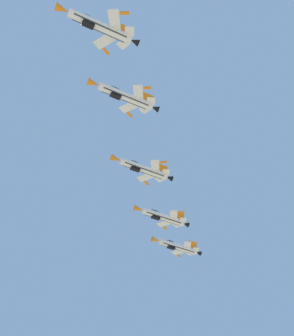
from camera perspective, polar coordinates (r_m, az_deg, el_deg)
fighter_jet_lead at (r=79.60m, az=-6.60°, el=18.79°), size 12.37×12.69×4.48m
fighter_jet_left_wing at (r=87.88m, az=-3.09°, el=9.82°), size 12.35×12.67×4.57m
fighter_jet_right_wing at (r=98.42m, az=-0.58°, el=-0.06°), size 12.42×12.73×4.38m
fighter_jet_left_outer at (r=110.30m, az=2.11°, el=-6.66°), size 12.42×12.72×4.38m
fighter_jet_right_outer at (r=122.57m, az=4.14°, el=-10.65°), size 12.41×12.72×4.38m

